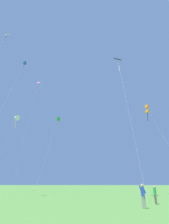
{
  "coord_description": "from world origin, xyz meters",
  "views": [
    {
      "loc": [
        -0.71,
        -2.44,
        1.77
      ],
      "look_at": [
        -2.01,
        28.28,
        13.39
      ],
      "focal_mm": 30.29,
      "sensor_mm": 36.0,
      "label": 1
    }
  ],
  "objects_px": {
    "kite_blue_delta": "(24,63)",
    "kite_yellow_diamond": "(0,46)",
    "kite_white_distant": "(16,117)",
    "kite_black_large": "(119,64)",
    "kite_green_small": "(58,119)",
    "person_near_tree": "(155,193)",
    "kite_orange_box": "(147,109)",
    "person_far_back": "(143,194)",
    "kite_pink_low": "(36,92)"
  },
  "relations": [
    {
      "from": "kite_green_small",
      "to": "person_far_back",
      "type": "height_order",
      "value": "kite_green_small"
    },
    {
      "from": "kite_orange_box",
      "to": "kite_white_distant",
      "type": "distance_m",
      "value": 32.78
    },
    {
      "from": "kite_white_distant",
      "to": "person_near_tree",
      "type": "xyz_separation_m",
      "value": [
        25.52,
        -26.92,
        -16.95
      ]
    },
    {
      "from": "kite_green_small",
      "to": "person_near_tree",
      "type": "relative_size",
      "value": 10.26
    },
    {
      "from": "kite_green_small",
      "to": "person_near_tree",
      "type": "distance_m",
      "value": 28.39
    },
    {
      "from": "kite_blue_delta",
      "to": "person_near_tree",
      "type": "xyz_separation_m",
      "value": [
        19.85,
        -14.11,
        -24.61
      ]
    },
    {
      "from": "kite_white_distant",
      "to": "kite_yellow_diamond",
      "type": "xyz_separation_m",
      "value": [
        5.84,
        -22.6,
        3.89
      ]
    },
    {
      "from": "kite_blue_delta",
      "to": "kite_yellow_diamond",
      "type": "bearing_deg",
      "value": -89.02
    },
    {
      "from": "kite_black_large",
      "to": "person_far_back",
      "type": "xyz_separation_m",
      "value": [
        -0.63,
        -9.99,
        -18.54
      ]
    },
    {
      "from": "kite_yellow_diamond",
      "to": "kite_black_large",
      "type": "bearing_deg",
      "value": 7.94
    },
    {
      "from": "person_near_tree",
      "to": "person_far_back",
      "type": "bearing_deg",
      "value": -120.67
    },
    {
      "from": "kite_orange_box",
      "to": "person_far_back",
      "type": "distance_m",
      "value": 24.48
    },
    {
      "from": "kite_yellow_diamond",
      "to": "kite_white_distant",
      "type": "bearing_deg",
      "value": 104.48
    },
    {
      "from": "kite_white_distant",
      "to": "person_far_back",
      "type": "bearing_deg",
      "value": -51.72
    },
    {
      "from": "kite_green_small",
      "to": "kite_yellow_diamond",
      "type": "xyz_separation_m",
      "value": [
        -6.41,
        -16.35,
        6.62
      ]
    },
    {
      "from": "kite_orange_box",
      "to": "kite_yellow_diamond",
      "type": "relative_size",
      "value": 0.65
    },
    {
      "from": "kite_pink_low",
      "to": "person_far_back",
      "type": "distance_m",
      "value": 41.31
    },
    {
      "from": "kite_orange_box",
      "to": "kite_black_large",
      "type": "bearing_deg",
      "value": -125.95
    },
    {
      "from": "kite_black_large",
      "to": "person_far_back",
      "type": "distance_m",
      "value": 21.07
    },
    {
      "from": "kite_white_distant",
      "to": "kite_black_large",
      "type": "xyz_separation_m",
      "value": [
        24.32,
        -20.02,
        1.7
      ]
    },
    {
      "from": "kite_pink_low",
      "to": "kite_blue_delta",
      "type": "bearing_deg",
      "value": -87.74
    },
    {
      "from": "person_near_tree",
      "to": "kite_white_distant",
      "type": "bearing_deg",
      "value": 133.47
    },
    {
      "from": "kite_yellow_diamond",
      "to": "kite_black_large",
      "type": "relative_size",
      "value": 1.17
    },
    {
      "from": "kite_black_large",
      "to": "person_near_tree",
      "type": "bearing_deg",
      "value": -80.11
    },
    {
      "from": "kite_blue_delta",
      "to": "person_far_back",
      "type": "bearing_deg",
      "value": -43.68
    },
    {
      "from": "kite_pink_low",
      "to": "kite_orange_box",
      "type": "bearing_deg",
      "value": -21.14
    },
    {
      "from": "kite_orange_box",
      "to": "kite_yellow_diamond",
      "type": "xyz_separation_m",
      "value": [
        -24.82,
        -11.32,
        6.59
      ]
    },
    {
      "from": "person_far_back",
      "to": "kite_blue_delta",
      "type": "bearing_deg",
      "value": 136.32
    },
    {
      "from": "person_far_back",
      "to": "kite_orange_box",
      "type": "bearing_deg",
      "value": 69.59
    },
    {
      "from": "kite_green_small",
      "to": "kite_black_large",
      "type": "distance_m",
      "value": 18.85
    },
    {
      "from": "kite_black_large",
      "to": "person_near_tree",
      "type": "height_order",
      "value": "kite_black_large"
    },
    {
      "from": "kite_green_small",
      "to": "kite_pink_low",
      "type": "xyz_separation_m",
      "value": [
        -7.02,
        4.8,
        9.34
      ]
    },
    {
      "from": "kite_blue_delta",
      "to": "kite_white_distant",
      "type": "bearing_deg",
      "value": 113.87
    },
    {
      "from": "kite_green_small",
      "to": "kite_pink_low",
      "type": "bearing_deg",
      "value": 145.67
    },
    {
      "from": "kite_orange_box",
      "to": "kite_blue_delta",
      "type": "xyz_separation_m",
      "value": [
        -24.99,
        -1.53,
        10.35
      ]
    },
    {
      "from": "kite_white_distant",
      "to": "kite_pink_low",
      "type": "bearing_deg",
      "value": -15.54
    },
    {
      "from": "kite_white_distant",
      "to": "kite_yellow_diamond",
      "type": "bearing_deg",
      "value": -75.52
    },
    {
      "from": "kite_pink_low",
      "to": "person_near_tree",
      "type": "distance_m",
      "value": 40.2
    },
    {
      "from": "kite_green_small",
      "to": "kite_yellow_diamond",
      "type": "bearing_deg",
      "value": -111.39
    },
    {
      "from": "kite_orange_box",
      "to": "kite_blue_delta",
      "type": "bearing_deg",
      "value": -176.5
    },
    {
      "from": "person_far_back",
      "to": "person_near_tree",
      "type": "bearing_deg",
      "value": 59.33
    },
    {
      "from": "kite_yellow_diamond",
      "to": "person_far_back",
      "type": "distance_m",
      "value": 28.34
    },
    {
      "from": "kite_orange_box",
      "to": "kite_yellow_diamond",
      "type": "distance_m",
      "value": 28.06
    },
    {
      "from": "kite_orange_box",
      "to": "kite_green_small",
      "type": "height_order",
      "value": "kite_orange_box"
    },
    {
      "from": "kite_white_distant",
      "to": "kite_orange_box",
      "type": "bearing_deg",
      "value": -20.21
    },
    {
      "from": "kite_green_small",
      "to": "person_near_tree",
      "type": "bearing_deg",
      "value": -57.28
    },
    {
      "from": "kite_yellow_diamond",
      "to": "person_far_back",
      "type": "height_order",
      "value": "kite_yellow_diamond"
    },
    {
      "from": "kite_white_distant",
      "to": "kite_green_small",
      "type": "bearing_deg",
      "value": -27.04
    },
    {
      "from": "kite_white_distant",
      "to": "kite_pink_low",
      "type": "height_order",
      "value": "kite_pink_low"
    },
    {
      "from": "kite_white_distant",
      "to": "kite_blue_delta",
      "type": "height_order",
      "value": "kite_blue_delta"
    }
  ]
}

